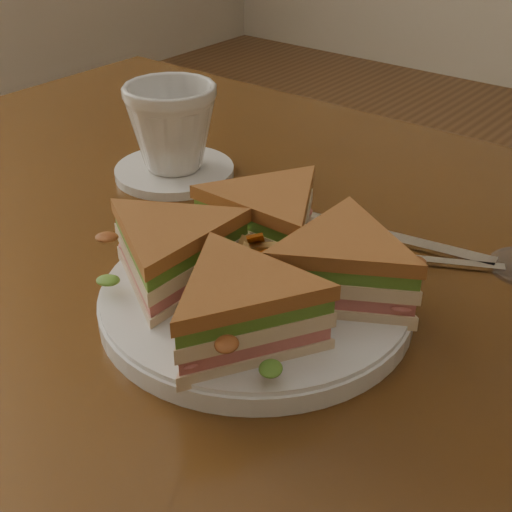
# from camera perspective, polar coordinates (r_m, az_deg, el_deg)

# --- Properties ---
(table) EXTENTS (1.20, 0.80, 0.75)m
(table) POSITION_cam_1_polar(r_m,az_deg,el_deg) (0.70, 1.20, -7.44)
(table) COLOR #39200D
(table) RESTS_ON ground
(plate) EXTENTS (0.25, 0.25, 0.02)m
(plate) POSITION_cam_1_polar(r_m,az_deg,el_deg) (0.58, 0.00, -3.55)
(plate) COLOR white
(plate) RESTS_ON table
(sandwich_wedges) EXTENTS (0.30, 0.30, 0.06)m
(sandwich_wedges) POSITION_cam_1_polar(r_m,az_deg,el_deg) (0.56, 0.00, -0.44)
(sandwich_wedges) COLOR beige
(sandwich_wedges) RESTS_ON plate
(crisps_mound) EXTENTS (0.09, 0.09, 0.05)m
(crisps_mound) POSITION_cam_1_polar(r_m,az_deg,el_deg) (0.56, 0.00, -0.78)
(crisps_mound) COLOR #C86319
(crisps_mound) RESTS_ON plate
(spoon) EXTENTS (0.17, 0.09, 0.01)m
(spoon) POSITION_cam_1_polar(r_m,az_deg,el_deg) (0.66, 7.55, 0.34)
(spoon) COLOR silver
(spoon) RESTS_ON table
(knife) EXTENTS (0.21, 0.05, 0.00)m
(knife) POSITION_cam_1_polar(r_m,az_deg,el_deg) (0.70, 9.52, 1.73)
(knife) COLOR silver
(knife) RESTS_ON table
(saucer) EXTENTS (0.13, 0.13, 0.01)m
(saucer) POSITION_cam_1_polar(r_m,az_deg,el_deg) (0.82, -6.53, 6.76)
(saucer) COLOR white
(saucer) RESTS_ON table
(coffee_cup) EXTENTS (0.11, 0.11, 0.09)m
(coffee_cup) POSITION_cam_1_polar(r_m,az_deg,el_deg) (0.80, -6.76, 10.19)
(coffee_cup) COLOR white
(coffee_cup) RESTS_ON saucer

